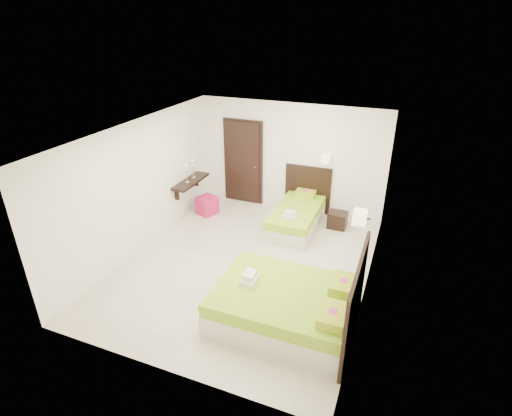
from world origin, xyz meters
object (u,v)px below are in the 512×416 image
at_px(bed_single, 297,215).
at_px(bed_double, 290,304).
at_px(nightstand, 337,220).
at_px(ottoman, 207,205).

height_order(bed_single, bed_double, bed_double).
bearing_deg(nightstand, bed_double, -90.28).
relative_size(bed_single, ottoman, 4.38).
xyz_separation_m(bed_double, nightstand, (0.08, 3.36, -0.14)).
bearing_deg(ottoman, bed_single, 5.05).
xyz_separation_m(bed_double, ottoman, (-2.99, 2.89, -0.11)).
distance_m(bed_double, nightstand, 3.36).
relative_size(bed_double, nightstand, 5.26).
bearing_deg(bed_single, bed_double, -75.78).
xyz_separation_m(bed_single, nightstand, (0.86, 0.27, -0.10)).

